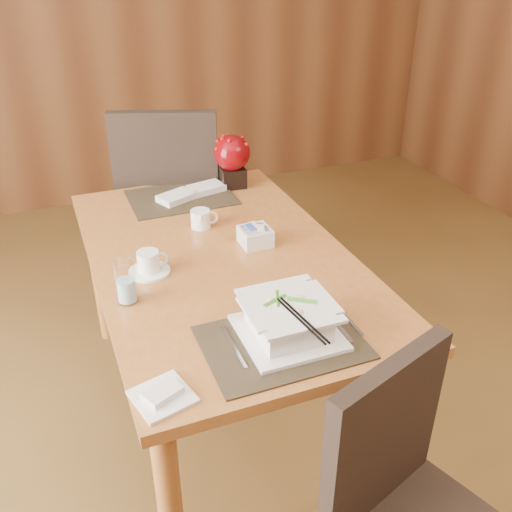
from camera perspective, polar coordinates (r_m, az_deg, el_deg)
name	(u,v)px	position (r m, az deg, el deg)	size (l,w,h in m)	color
dining_table	(222,278)	(2.13, -3.46, -2.16)	(0.90, 1.50, 0.75)	#AC6730
placemat_near	(282,342)	(1.65, 2.61, -8.61)	(0.45, 0.33, 0.01)	black
placemat_far	(181,197)	(2.55, -7.49, 5.84)	(0.45, 0.33, 0.01)	black
soup_setting	(289,320)	(1.65, 3.28, -6.42)	(0.28, 0.28, 0.11)	white
coffee_cup	(149,264)	(1.99, -10.69, -0.78)	(0.14, 0.14, 0.08)	white
water_glass	(126,282)	(1.83, -12.91, -2.51)	(0.07, 0.07, 0.15)	silver
creamer_jug	(201,219)	(2.27, -5.57, 3.72)	(0.10, 0.10, 0.07)	white
sugar_caddy	(255,236)	(2.13, -0.07, 1.97)	(0.11, 0.11, 0.07)	white
berry_decor	(232,158)	(2.61, -2.41, 9.78)	(0.16, 0.16, 0.24)	black
napkins_far	(194,192)	(2.56, -6.25, 6.40)	(0.31, 0.11, 0.03)	white
bread_plate	(163,396)	(1.50, -9.33, -13.70)	(0.14, 0.14, 0.01)	white
near_chair	(412,509)	(1.61, 15.31, -23.21)	(0.54, 0.54, 0.92)	black
far_chair	(172,199)	(2.89, -8.45, 5.71)	(0.65, 0.65, 1.09)	black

